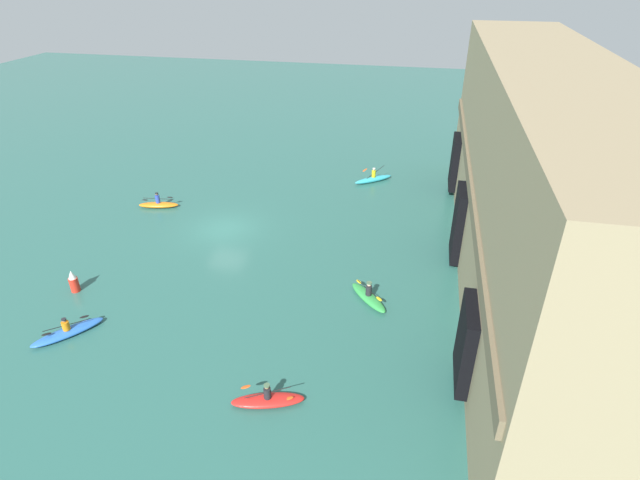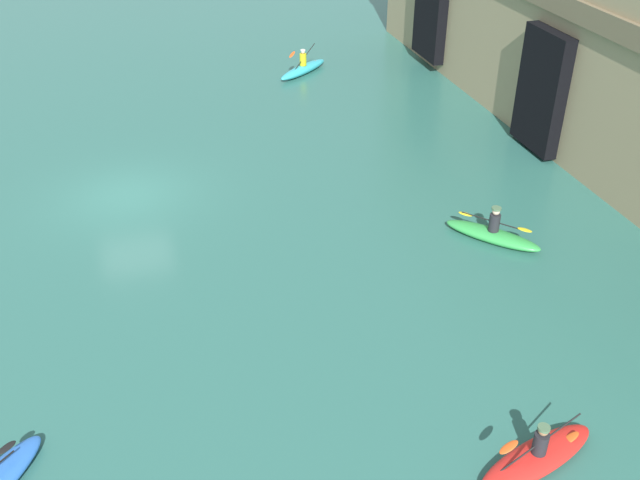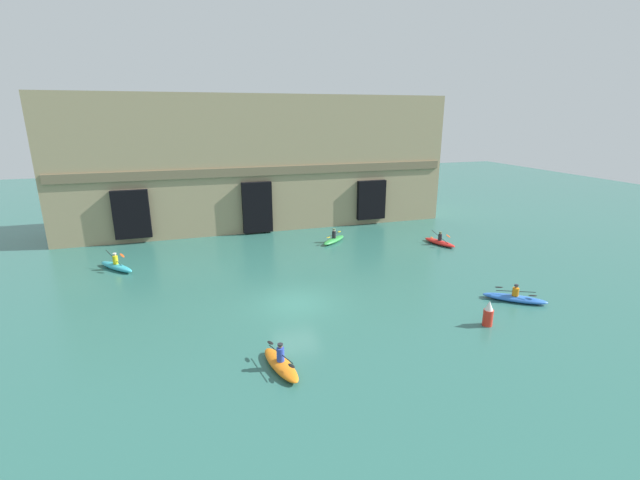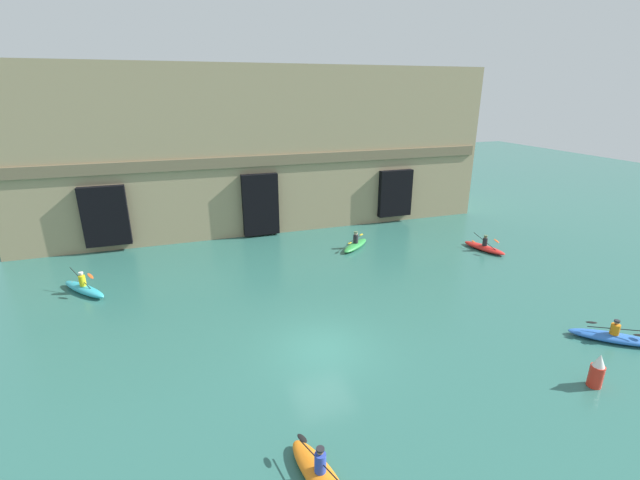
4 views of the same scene
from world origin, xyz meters
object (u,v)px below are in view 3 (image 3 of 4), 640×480
Objects in this scene: kayak_red at (440,242)px; kayak_orange at (281,364)px; kayak_green at (334,239)px; kayak_blue at (515,298)px; marker_buoy at (488,314)px; kayak_cyan at (116,266)px.

kayak_orange reaches higher than kayak_red.
kayak_green is at bearing -128.29° from kayak_red.
marker_buoy is at bearing -111.49° from kayak_blue.
kayak_green reaches higher than kayak_blue.
kayak_green is at bearing -123.25° from kayak_cyan.
kayak_cyan is 2.32× the size of marker_buoy.
kayak_green is 16.34m from kayak_cyan.
marker_buoy reaches higher than kayak_green.
kayak_blue is at bearing -158.23° from kayak_cyan.
kayak_red is at bearing -62.56° from kayak_orange.
kayak_green reaches higher than kayak_orange.
marker_buoy reaches higher than kayak_cyan.
kayak_cyan reaches higher than kayak_orange.
kayak_green is 18.49m from kayak_orange.
marker_buoy is at bearing 58.31° from kayak_green.
kayak_red is 13.93m from marker_buoy.
kayak_blue is at bearing -91.97° from kayak_orange.
kayak_cyan is (-16.26, -1.63, 0.01)m from kayak_green.
kayak_green is at bearing 98.91° from marker_buoy.
kayak_cyan reaches higher than kayak_blue.
kayak_red is at bearing 117.65° from kayak_green.
kayak_orange is (-8.18, -16.58, -0.00)m from kayak_green.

